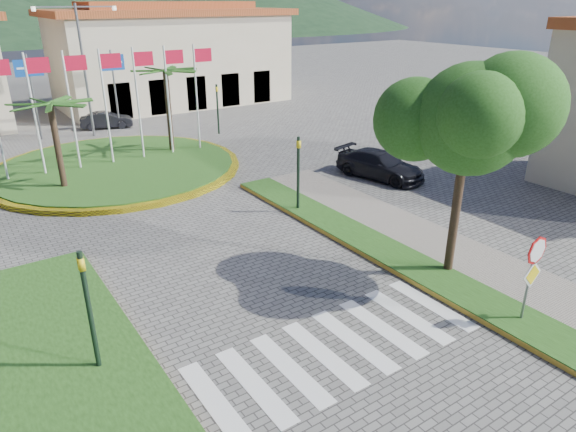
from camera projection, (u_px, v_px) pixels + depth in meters
sidewalk_right at (543, 308)px, 14.63m from camera, size 4.00×28.00×0.15m
verge_right at (518, 321)px, 14.00m from camera, size 1.60×28.00×0.18m
median_left at (46, 403)px, 11.18m from camera, size 5.00×14.00×0.18m
crosswalk at (335, 348)px, 13.07m from camera, size 8.00×3.00×0.01m
roundabout_island at (117, 166)px, 26.70m from camera, size 12.70×12.70×6.00m
stop_sign at (533, 266)px, 13.36m from camera, size 0.80×0.11×2.65m
deciduous_tree at (469, 114)px, 14.66m from camera, size 3.60×3.60×6.80m
traffic_light_left at (88, 302)px, 11.52m from camera, size 0.15×0.18×3.20m
traffic_light_right at (298, 167)px, 20.73m from camera, size 0.15×0.18×3.20m
traffic_light_far at (217, 104)px, 33.20m from camera, size 0.18×0.15×3.20m
direction_sign_west at (31, 83)px, 31.18m from camera, size 1.60×0.14×5.20m
direction_sign_east at (114, 76)px, 33.77m from camera, size 1.60×0.14×5.20m
street_lamp_centre at (84, 64)px, 31.62m from camera, size 4.80×0.16×8.00m
building_right at (172, 55)px, 42.60m from camera, size 19.08×9.54×8.05m
car_dark_b at (107, 120)px, 35.18m from camera, size 3.60×2.11×1.12m
car_side_right at (380, 165)px, 25.33m from camera, size 2.91×4.90×1.33m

